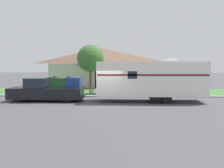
% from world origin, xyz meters
% --- Properties ---
extents(ground_plane, '(120.00, 120.00, 0.00)m').
position_xyz_m(ground_plane, '(0.00, 0.00, 0.00)').
color(ground_plane, '#47474C').
extents(curb_strip, '(80.00, 0.30, 0.14)m').
position_xyz_m(curb_strip, '(0.00, 3.75, 0.07)').
color(curb_strip, '#ADADA8').
rests_on(curb_strip, ground_plane).
extents(lawn_strip, '(80.00, 7.00, 0.03)m').
position_xyz_m(lawn_strip, '(0.00, 7.40, 0.01)').
color(lawn_strip, '#3D6B33').
rests_on(lawn_strip, ground_plane).
extents(house_across_street, '(13.66, 7.36, 5.09)m').
position_xyz_m(house_across_street, '(-1.56, 15.38, 2.64)').
color(house_across_street, '#B2B2A8').
rests_on(house_across_street, ground_plane).
extents(pickup_truck, '(6.00, 2.05, 2.01)m').
position_xyz_m(pickup_truck, '(-4.81, 1.24, 0.87)').
color(pickup_truck, black).
rests_on(pickup_truck, ground_plane).
extents(travel_trailer, '(9.50, 2.47, 3.46)m').
position_xyz_m(travel_trailer, '(3.58, 1.24, 1.84)').
color(travel_trailer, black).
rests_on(travel_trailer, ground_plane).
extents(mailbox, '(0.48, 0.20, 1.41)m').
position_xyz_m(mailbox, '(-5.17, 4.89, 1.08)').
color(mailbox, brown).
rests_on(mailbox, ground_plane).
extents(tree_in_yard, '(2.63, 2.63, 4.85)m').
position_xyz_m(tree_in_yard, '(-1.82, 5.78, 3.52)').
color(tree_in_yard, brown).
rests_on(tree_in_yard, ground_plane).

